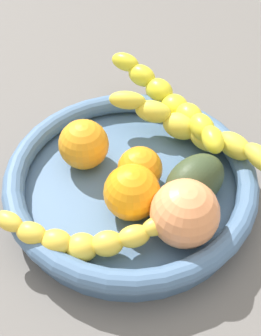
{
  "coord_description": "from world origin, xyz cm",
  "views": [
    {
      "loc": [
        1.44,
        36.15,
        47.9
      ],
      "look_at": [
        0.0,
        0.0,
        8.35
      ],
      "focal_mm": 47.11,
      "sensor_mm": 36.0,
      "label": 1
    }
  ],
  "objects": [
    {
      "name": "fruit_bowl",
      "position": [
        0.0,
        0.0,
        5.6
      ],
      "size": [
        31.58,
        31.58,
        5.05
      ],
      "color": "#496A92",
      "rests_on": "kitchen_counter"
    },
    {
      "name": "banana_draped_left",
      "position": [
        5.62,
        9.5,
        7.76
      ],
      "size": [
        20.18,
        6.11,
        4.35
      ],
      "color": "yellow",
      "rests_on": "fruit_bowl"
    },
    {
      "name": "peach_blush",
      "position": [
        -5.61,
        7.72,
        9.2
      ],
      "size": [
        7.7,
        7.7,
        7.7
      ],
      "primitive_type": "sphere",
      "color": "#F9995E",
      "rests_on": "fruit_bowl"
    },
    {
      "name": "orange_mid_right",
      "position": [
        -1.15,
        -0.25,
        8.14
      ],
      "size": [
        5.58,
        5.58,
        5.58
      ],
      "primitive_type": "sphere",
      "color": "orange",
      "rests_on": "fruit_bowl"
    },
    {
      "name": "orange_mid_left",
      "position": [
        0.41,
        4.1,
        8.67
      ],
      "size": [
        6.64,
        6.64,
        6.64
      ],
      "primitive_type": "sphere",
      "color": "orange",
      "rests_on": "fruit_bowl"
    },
    {
      "name": "kitchen_counter",
      "position": [
        0.0,
        0.0,
        1.5
      ],
      "size": [
        120.0,
        120.0,
        3.0
      ],
      "primitive_type": "cube",
      "color": "#625F5C",
      "rests_on": "ground"
    },
    {
      "name": "banana_arching_top",
      "position": [
        -8.3,
        -6.13,
        8.77
      ],
      "size": [
        20.8,
        15.87,
        5.4
      ],
      "color": "yellow",
      "rests_on": "fruit_bowl"
    },
    {
      "name": "banana_draped_right",
      "position": [
        -6.15,
        -11.85,
        8.73
      ],
      "size": [
        14.71,
        21.66,
        6.25
      ],
      "color": "yellow",
      "rests_on": "fruit_bowl"
    },
    {
      "name": "orange_front",
      "position": [
        5.8,
        -4.09,
        8.58
      ],
      "size": [
        6.46,
        6.46,
        6.46
      ],
      "primitive_type": "sphere",
      "color": "orange",
      "rests_on": "fruit_bowl"
    },
    {
      "name": "avocado_dark",
      "position": [
        -7.55,
        2.33,
        8.17
      ],
      "size": [
        10.06,
        9.64,
        6.51
      ],
      "primitive_type": "ellipsoid",
      "rotation": [
        0.0,
        0.0,
        0.68
      ],
      "color": "#344327",
      "rests_on": "fruit_bowl"
    }
  ]
}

